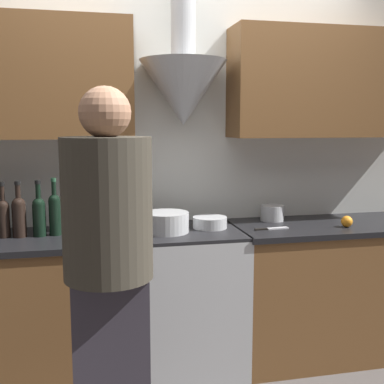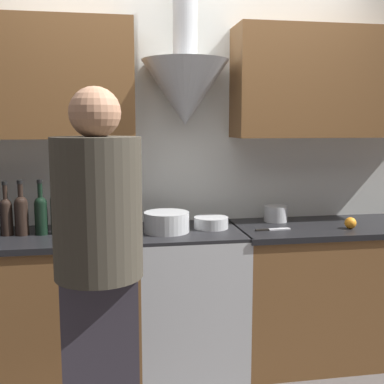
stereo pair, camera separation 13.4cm
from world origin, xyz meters
The scene contains 14 objects.
wall_back centered at (0.00, 0.58, 1.47)m, with size 8.40×0.54×2.60m.
counter_left centered at (-0.96, 0.32, 0.45)m, with size 1.31×0.62×0.89m.
counter_right centered at (0.97, 0.32, 0.45)m, with size 1.32×0.62×0.89m.
stove_range centered at (0.00, 0.32, 0.45)m, with size 0.64×0.60×0.89m.
wine_bottle_5 centered at (-1.08, 0.36, 1.02)m, with size 0.07×0.07×0.32m.
wine_bottle_6 centered at (-0.99, 0.35, 1.02)m, with size 0.08×0.08×0.32m.
wine_bottle_7 centered at (-0.88, 0.34, 1.02)m, with size 0.08×0.08×0.33m.
wine_bottle_8 centered at (-0.79, 0.35, 1.03)m, with size 0.07×0.07×0.34m.
stock_pot centered at (-0.14, 0.29, 0.95)m, with size 0.27×0.27×0.12m.
mixing_bowl centered at (0.14, 0.35, 0.93)m, with size 0.21×0.21×0.07m.
orange_fruit centered at (1.00, 0.18, 0.93)m, with size 0.07×0.07×0.07m.
saucepan centered at (0.61, 0.48, 0.94)m, with size 0.16×0.16×0.10m.
chefs_knife centered at (0.51, 0.22, 0.89)m, with size 0.22×0.05×0.01m.
person_foreground_left centered at (-0.53, -0.60, 0.93)m, with size 0.36×0.36×1.68m.
Camera 1 is at (-0.61, -2.52, 1.54)m, focal length 45.00 mm.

